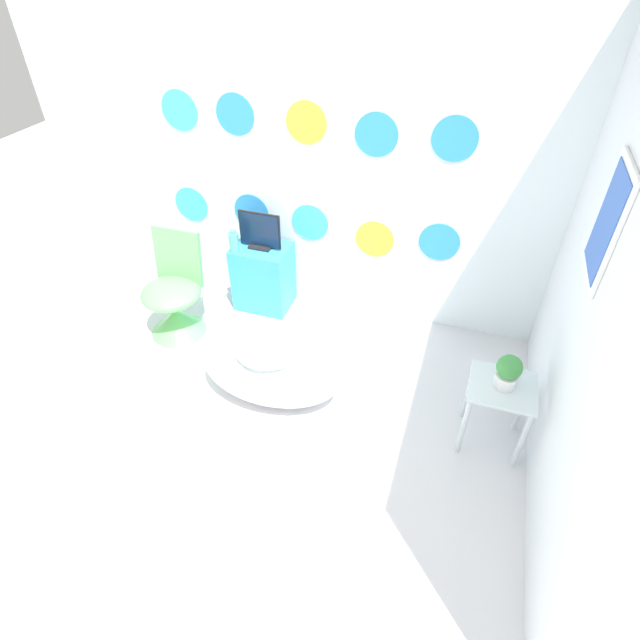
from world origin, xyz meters
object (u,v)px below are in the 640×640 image
bathtub (271,367)px  vase (234,242)px  chair (175,304)px  tv (260,232)px  potted_plant_left (508,371)px

bathtub → vase: (-0.64, 0.83, 0.43)m
chair → tv: bearing=46.5°
bathtub → chair: (-1.00, 0.39, 0.03)m
tv → bathtub: bearing=-63.7°
potted_plant_left → chair: bearing=172.0°
chair → vase: chair is taller
tv → vase: (-0.17, -0.12, -0.05)m
chair → potted_plant_left: bearing=-8.0°
vase → tv: bearing=35.2°
chair → vase: size_ratio=4.42×
tv → vase: tv is taller
bathtub → vase: bearing=127.9°
bathtub → vase: size_ratio=5.31×
chair → potted_plant_left: chair is taller
chair → tv: size_ratio=2.38×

